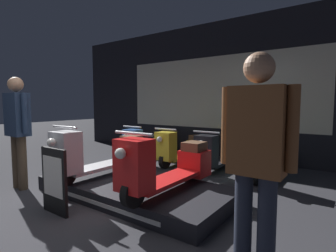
# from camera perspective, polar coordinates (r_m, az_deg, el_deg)

# --- Properties ---
(ground_plane) EXTENTS (30.00, 30.00, 0.00)m
(ground_plane) POSITION_cam_1_polar(r_m,az_deg,el_deg) (3.48, -23.35, -17.38)
(ground_plane) COLOR #2D2D33
(shop_wall_back) EXTENTS (8.90, 0.09, 3.20)m
(shop_wall_back) POSITION_cam_1_polar(r_m,az_deg,el_deg) (6.43, 10.06, 7.57)
(shop_wall_back) COLOR black
(shop_wall_back) RESTS_ON ground_plane
(display_platform) EXTENTS (2.74, 1.25, 0.20)m
(display_platform) POSITION_cam_1_polar(r_m,az_deg,el_deg) (3.80, -7.56, -13.45)
(display_platform) COLOR black
(display_platform) RESTS_ON ground_plane
(scooter_display_left) EXTENTS (0.51, 1.69, 0.80)m
(scooter_display_left) POSITION_cam_1_polar(r_m,az_deg,el_deg) (4.12, -14.05, -6.11)
(scooter_display_left) COLOR black
(scooter_display_left) RESTS_ON display_platform
(scooter_display_right) EXTENTS (0.51, 1.69, 0.80)m
(scooter_display_right) POSITION_cam_1_polar(r_m,az_deg,el_deg) (3.30, 0.09, -8.75)
(scooter_display_right) COLOR black
(scooter_display_right) RESTS_ON display_platform
(scooter_backrow_0) EXTENTS (0.51, 1.69, 0.80)m
(scooter_backrow_0) POSITION_cam_1_polar(r_m,az_deg,el_deg) (6.28, -3.85, -4.03)
(scooter_backrow_0) COLOR black
(scooter_backrow_0) RESTS_ON ground_plane
(scooter_backrow_1) EXTENTS (0.51, 1.69, 0.80)m
(scooter_backrow_1) POSITION_cam_1_polar(r_m,az_deg,el_deg) (5.76, 3.11, -4.86)
(scooter_backrow_1) COLOR black
(scooter_backrow_1) RESTS_ON ground_plane
(scooter_backrow_2) EXTENTS (0.51, 1.69, 0.80)m
(scooter_backrow_2) POSITION_cam_1_polar(r_m,az_deg,el_deg) (5.33, 11.35, -5.74)
(scooter_backrow_2) COLOR black
(scooter_backrow_2) RESTS_ON ground_plane
(scooter_backrow_3) EXTENTS (0.51, 1.69, 0.80)m
(scooter_backrow_3) POSITION_cam_1_polar(r_m,az_deg,el_deg) (5.04, 20.80, -6.60)
(scooter_backrow_3) COLOR black
(scooter_backrow_3) RESTS_ON ground_plane
(person_left_browsing) EXTENTS (0.55, 0.22, 1.69)m
(person_left_browsing) POSITION_cam_1_polar(r_m,az_deg,el_deg) (4.54, -29.92, 0.31)
(person_left_browsing) COLOR #473828
(person_left_browsing) RESTS_ON ground_plane
(person_right_browsing) EXTENTS (0.54, 0.21, 1.65)m
(person_right_browsing) POSITION_cam_1_polar(r_m,az_deg,el_deg) (1.97, 18.73, -5.41)
(person_right_browsing) COLOR #232838
(person_right_browsing) RESTS_ON ground_plane
(price_sign_board) EXTENTS (0.46, 0.04, 0.78)m
(price_sign_board) POSITION_cam_1_polar(r_m,az_deg,el_deg) (3.39, -23.51, -10.90)
(price_sign_board) COLOR black
(price_sign_board) RESTS_ON ground_plane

